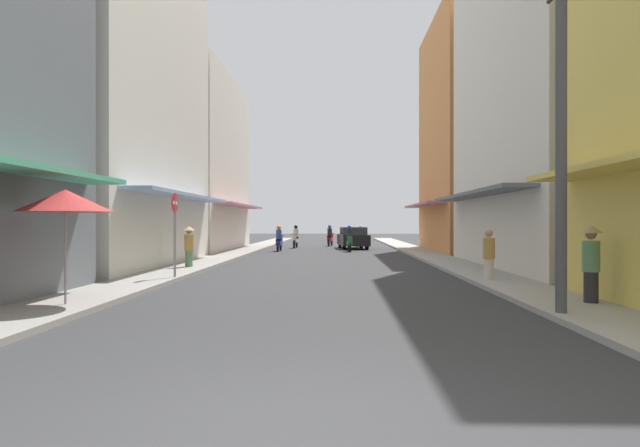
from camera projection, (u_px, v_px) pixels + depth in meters
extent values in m
plane|color=#38383A|center=(328.00, 258.00, 26.79)|extent=(115.70, 115.70, 0.00)
cube|color=#9E9991|center=(225.00, 256.00, 26.96)|extent=(1.80, 60.59, 0.12)
cube|color=#ADA89E|center=(433.00, 257.00, 26.63)|extent=(1.80, 60.59, 0.12)
cube|color=silver|center=(98.00, 104.00, 21.33)|extent=(6.00, 11.79, 12.91)
cube|color=#8CA5CC|center=(185.00, 196.00, 21.23)|extent=(1.10, 10.61, 0.12)
cube|color=silver|center=(186.00, 165.00, 33.76)|extent=(6.00, 12.36, 10.75)
cube|color=#B7727F|center=(241.00, 206.00, 33.65)|extent=(1.10, 11.12, 0.12)
cube|color=silver|center=(569.00, 39.00, 19.99)|extent=(6.00, 11.72, 17.20)
cube|color=slate|center=(474.00, 195.00, 20.11)|extent=(1.10, 10.55, 0.12)
cube|color=#D88C4C|center=(483.00, 136.00, 31.79)|extent=(6.00, 10.18, 13.74)
cube|color=#B7727F|center=(423.00, 205.00, 31.91)|extent=(1.10, 9.16, 0.12)
cylinder|color=black|center=(332.00, 242.00, 40.62)|extent=(0.17, 0.57, 0.56)
cylinder|color=black|center=(329.00, 243.00, 39.39)|extent=(0.17, 0.57, 0.56)
cube|color=red|center=(330.00, 239.00, 39.95)|extent=(0.44, 1.03, 0.24)
cube|color=black|center=(330.00, 237.00, 39.76)|extent=(0.37, 0.60, 0.14)
cylinder|color=red|center=(331.00, 237.00, 40.49)|extent=(0.28, 0.28, 0.45)
cylinder|color=black|center=(331.00, 233.00, 40.49)|extent=(0.55, 0.12, 0.03)
cylinder|color=#262628|center=(330.00, 232.00, 39.81)|extent=(0.34, 0.34, 0.55)
sphere|color=#1E38B7|center=(330.00, 227.00, 39.80)|extent=(0.26, 0.26, 0.26)
cylinder|color=black|center=(281.00, 246.00, 33.50)|extent=(0.10, 0.56, 0.56)
cylinder|color=black|center=(278.00, 247.00, 32.26)|extent=(0.10, 0.56, 0.56)
cube|color=#1E38B7|center=(279.00, 243.00, 32.83)|extent=(0.31, 1.01, 0.24)
cube|color=black|center=(279.00, 240.00, 32.63)|extent=(0.30, 0.57, 0.14)
cylinder|color=#1E38B7|center=(280.00, 239.00, 33.38)|extent=(0.28, 0.28, 0.45)
cylinder|color=black|center=(280.00, 235.00, 33.38)|extent=(0.55, 0.05, 0.03)
cylinder|color=#334C8C|center=(279.00, 234.00, 32.68)|extent=(0.34, 0.34, 0.55)
sphere|color=orange|center=(279.00, 228.00, 32.68)|extent=(0.26, 0.26, 0.26)
cylinder|color=black|center=(350.00, 247.00, 31.74)|extent=(0.11, 0.56, 0.56)
cylinder|color=black|center=(349.00, 247.00, 32.99)|extent=(0.11, 0.56, 0.56)
cube|color=#197233|center=(349.00, 243.00, 32.41)|extent=(0.33, 1.01, 0.24)
cube|color=black|center=(349.00, 240.00, 32.61)|extent=(0.31, 0.57, 0.14)
cylinder|color=#197233|center=(350.00, 240.00, 31.86)|extent=(0.28, 0.28, 0.45)
cylinder|color=black|center=(350.00, 236.00, 31.86)|extent=(0.55, 0.06, 0.03)
cylinder|color=#262628|center=(349.00, 234.00, 32.56)|extent=(0.34, 0.34, 0.55)
sphere|color=#1E38B7|center=(349.00, 228.00, 32.56)|extent=(0.26, 0.26, 0.26)
cylinder|color=black|center=(294.00, 244.00, 36.48)|extent=(0.12, 0.56, 0.56)
cylinder|color=black|center=(297.00, 244.00, 37.73)|extent=(0.12, 0.56, 0.56)
cube|color=silver|center=(296.00, 241.00, 37.15)|extent=(0.35, 1.02, 0.24)
cube|color=black|center=(296.00, 238.00, 37.35)|extent=(0.32, 0.58, 0.14)
cylinder|color=silver|center=(294.00, 238.00, 36.61)|extent=(0.28, 0.28, 0.45)
cylinder|color=black|center=(294.00, 234.00, 36.61)|extent=(0.55, 0.07, 0.03)
cylinder|color=beige|center=(296.00, 233.00, 37.30)|extent=(0.34, 0.34, 0.55)
sphere|color=black|center=(296.00, 227.00, 37.30)|extent=(0.26, 0.26, 0.26)
cylinder|color=black|center=(358.00, 242.00, 40.03)|extent=(0.18, 0.57, 0.56)
cylinder|color=black|center=(362.00, 243.00, 38.80)|extent=(0.18, 0.57, 0.56)
cube|color=orange|center=(360.00, 240.00, 39.36)|extent=(0.46, 1.03, 0.24)
cube|color=black|center=(361.00, 237.00, 39.17)|extent=(0.38, 0.60, 0.14)
cylinder|color=orange|center=(358.00, 237.00, 39.91)|extent=(0.28, 0.28, 0.45)
cylinder|color=black|center=(358.00, 233.00, 39.91)|extent=(0.55, 0.13, 0.03)
cylinder|color=#BF8C3F|center=(361.00, 232.00, 39.21)|extent=(0.34, 0.34, 0.55)
sphere|color=silver|center=(361.00, 227.00, 39.21)|extent=(0.26, 0.26, 0.26)
cube|color=black|center=(353.00, 240.00, 36.07)|extent=(2.15, 4.25, 0.70)
cube|color=#333D47|center=(353.00, 232.00, 35.92)|extent=(1.80, 2.25, 0.60)
cylinder|color=black|center=(340.00, 243.00, 37.26)|extent=(0.24, 0.65, 0.64)
cylinder|color=black|center=(361.00, 243.00, 37.36)|extent=(0.24, 0.65, 0.64)
cylinder|color=black|center=(344.00, 245.00, 34.77)|extent=(0.24, 0.65, 0.64)
cylinder|color=black|center=(367.00, 245.00, 34.87)|extent=(0.24, 0.65, 0.64)
cylinder|color=#262628|center=(591.00, 290.00, 10.97)|extent=(0.28, 0.28, 0.75)
cylinder|color=#598C59|center=(591.00, 256.00, 10.97)|extent=(0.34, 0.34, 0.63)
sphere|color=#9E7256|center=(591.00, 234.00, 10.97)|extent=(0.22, 0.22, 0.22)
cone|color=#D1B77A|center=(591.00, 229.00, 10.97)|extent=(0.44, 0.44, 0.16)
cylinder|color=#598C59|center=(189.00, 260.00, 19.93)|extent=(0.28, 0.28, 0.71)
cylinder|color=#BF8C3F|center=(189.00, 243.00, 19.92)|extent=(0.34, 0.34, 0.60)
sphere|color=tan|center=(189.00, 231.00, 19.92)|extent=(0.22, 0.22, 0.22)
cone|color=#D1B77A|center=(189.00, 228.00, 19.92)|extent=(0.44, 0.44, 0.16)
cylinder|color=beige|center=(489.00, 271.00, 15.56)|extent=(0.28, 0.28, 0.71)
cylinder|color=#BF8C3F|center=(489.00, 248.00, 15.56)|extent=(0.34, 0.34, 0.60)
sphere|color=tan|center=(489.00, 233.00, 15.56)|extent=(0.22, 0.22, 0.22)
cylinder|color=#99999E|center=(65.00, 254.00, 10.76)|extent=(0.05, 0.05, 2.25)
cone|color=#BF3333|center=(65.00, 201.00, 10.76)|extent=(1.86, 1.86, 0.45)
cylinder|color=#4C4C4F|center=(561.00, 137.00, 9.75)|extent=(0.20, 0.20, 6.61)
cylinder|color=gray|center=(175.00, 238.00, 16.11)|extent=(0.07, 0.07, 2.60)
cylinder|color=red|center=(175.00, 203.00, 16.11)|extent=(0.02, 0.60, 0.60)
cube|color=white|center=(175.00, 203.00, 16.11)|extent=(0.03, 0.40, 0.10)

